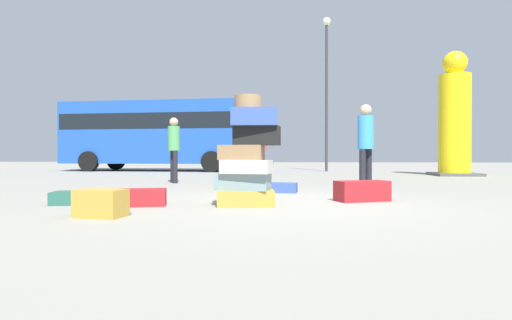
{
  "coord_description": "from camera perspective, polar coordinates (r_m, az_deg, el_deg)",
  "views": [
    {
      "loc": [
        0.18,
        -5.71,
        0.68
      ],
      "look_at": [
        -0.49,
        1.17,
        0.61
      ],
      "focal_mm": 28.09,
      "sensor_mm": 36.0,
      "label": 1
    }
  ],
  "objects": [
    {
      "name": "person_bearded_onlooker",
      "position": [
        9.7,
        0.63,
        2.4
      ],
      "size": [
        0.3,
        0.34,
        1.66
      ],
      "rotation": [
        0.0,
        0.0,
        -1.74
      ],
      "color": "brown",
      "rests_on": "ground"
    },
    {
      "name": "parked_bus",
      "position": [
        19.29,
        -13.57,
        3.95
      ],
      "size": [
        8.8,
        3.05,
        3.15
      ],
      "rotation": [
        0.0,
        0.0,
        -0.05
      ],
      "color": "#1E4CA5",
      "rests_on": "ground"
    },
    {
      "name": "suitcase_maroon_behind_tower",
      "position": [
        5.7,
        -16.61,
        -5.14
      ],
      "size": [
        0.83,
        0.52,
        0.23
      ],
      "primitive_type": "cube",
      "rotation": [
        0.0,
        0.0,
        0.26
      ],
      "color": "maroon",
      "rests_on": "ground"
    },
    {
      "name": "person_tourist_with_camera",
      "position": [
        10.34,
        -11.62,
        2.25
      ],
      "size": [
        0.3,
        0.3,
        1.66
      ],
      "rotation": [
        0.0,
        0.0,
        -0.99
      ],
      "color": "black",
      "rests_on": "ground"
    },
    {
      "name": "yellow_dummy_statue",
      "position": [
        15.7,
        26.43,
        5.1
      ],
      "size": [
        1.48,
        1.48,
        4.35
      ],
      "color": "yellow",
      "rests_on": "ground"
    },
    {
      "name": "suitcase_navy_upright_blue",
      "position": [
        7.51,
        3.72,
        -3.95
      ],
      "size": [
        0.58,
        0.4,
        0.18
      ],
      "primitive_type": "cube",
      "rotation": [
        0.0,
        0.0,
        -0.1
      ],
      "color": "#334F99",
      "rests_on": "ground"
    },
    {
      "name": "suitcase_maroon_foreground_far",
      "position": [
        6.26,
        14.86,
        -4.29
      ],
      "size": [
        0.86,
        0.63,
        0.31
      ],
      "primitive_type": "cube",
      "rotation": [
        0.0,
        0.0,
        0.39
      ],
      "color": "maroon",
      "rests_on": "ground"
    },
    {
      "name": "suitcase_teal_white_trunk",
      "position": [
        6.19,
        -23.8,
        -4.95
      ],
      "size": [
        0.79,
        0.54,
        0.18
      ],
      "primitive_type": "cube",
      "rotation": [
        0.0,
        0.0,
        0.23
      ],
      "color": "#26594C",
      "rests_on": "ground"
    },
    {
      "name": "suitcase_tower",
      "position": [
        5.43,
        -1.15,
        0.24
      ],
      "size": [
        0.89,
        0.59,
        1.5
      ],
      "color": "#B28C33",
      "rests_on": "ground"
    },
    {
      "name": "ground_plane",
      "position": [
        5.75,
        3.75,
        -6.23
      ],
      "size": [
        80.0,
        80.0,
        0.0
      ],
      "primitive_type": "plane",
      "color": "gray"
    },
    {
      "name": "lamp_post",
      "position": [
        18.74,
        10.02,
        12.13
      ],
      "size": [
        0.36,
        0.36,
        6.94
      ],
      "color": "#333338",
      "rests_on": "ground"
    },
    {
      "name": "suitcase_tan_left_side",
      "position": [
        4.8,
        -21.21,
        -5.76
      ],
      "size": [
        0.56,
        0.4,
        0.31
      ],
      "primitive_type": "cube",
      "rotation": [
        0.0,
        0.0,
        -0.15
      ],
      "color": "#B28C33",
      "rests_on": "ground"
    },
    {
      "name": "person_passerby_in_red",
      "position": [
        7.88,
        15.35,
        2.8
      ],
      "size": [
        0.3,
        0.3,
        1.66
      ],
      "rotation": [
        0.0,
        0.0,
        -2.29
      ],
      "color": "black",
      "rests_on": "ground"
    }
  ]
}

